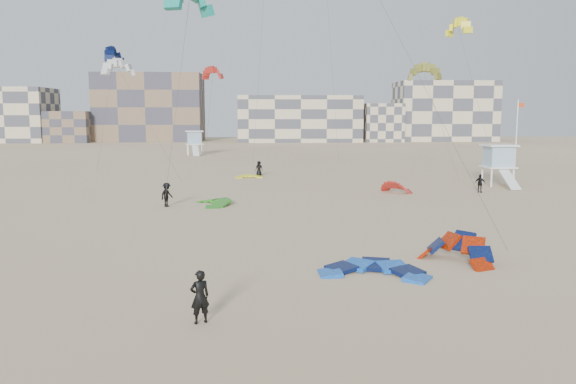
{
  "coord_description": "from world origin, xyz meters",
  "views": [
    {
      "loc": [
        -0.12,
        -20.78,
        7.21
      ],
      "look_at": [
        1.16,
        6.0,
        3.49
      ],
      "focal_mm": 35.0,
      "sensor_mm": 36.0,
      "label": 1
    }
  ],
  "objects_px": {
    "kitesurfer_main": "(200,297)",
    "kite_ground_blue": "(374,274)",
    "kite_ground_orange": "(455,262)",
    "lifeguard_tower_near": "(498,165)"
  },
  "relations": [
    {
      "from": "kitesurfer_main",
      "to": "kite_ground_blue",
      "type": "bearing_deg",
      "value": -167.19
    },
    {
      "from": "kite_ground_blue",
      "to": "kite_ground_orange",
      "type": "bearing_deg",
      "value": 38.7
    },
    {
      "from": "kite_ground_orange",
      "to": "lifeguard_tower_near",
      "type": "xyz_separation_m",
      "value": [
        14.53,
        29.22,
        2.08
      ]
    },
    {
      "from": "kitesurfer_main",
      "to": "lifeguard_tower_near",
      "type": "xyz_separation_m",
      "value": [
        26.21,
        36.82,
        1.13
      ]
    },
    {
      "from": "kite_ground_blue",
      "to": "kite_ground_orange",
      "type": "relative_size",
      "value": 1.27
    },
    {
      "from": "lifeguard_tower_near",
      "to": "kite_ground_blue",
      "type": "bearing_deg",
      "value": -122.57
    },
    {
      "from": "kitesurfer_main",
      "to": "lifeguard_tower_near",
      "type": "bearing_deg",
      "value": -150.71
    },
    {
      "from": "kite_ground_blue",
      "to": "kitesurfer_main",
      "type": "distance_m",
      "value": 9.24
    },
    {
      "from": "kitesurfer_main",
      "to": "lifeguard_tower_near",
      "type": "height_order",
      "value": "lifeguard_tower_near"
    },
    {
      "from": "kite_ground_blue",
      "to": "lifeguard_tower_near",
      "type": "distance_m",
      "value": 36.54
    }
  ]
}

